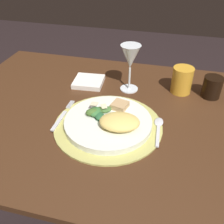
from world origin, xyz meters
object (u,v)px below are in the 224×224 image
object	(u,v)px
spoon	(159,126)
napkin	(89,82)
fork	(62,116)
amber_tumbler	(182,80)
dinner_plate	(108,122)
dark_tumbler	(212,87)
dining_table	(117,152)
wine_glass	(130,58)

from	to	relation	value
spoon	napkin	size ratio (longest dim) A/B	1.22
fork	spoon	xyz separation A→B (m)	(0.31, 0.03, 0.00)
amber_tumbler	fork	bearing A→B (deg)	-144.11
spoon	amber_tumbler	size ratio (longest dim) A/B	1.40
dinner_plate	dark_tumbler	bearing A→B (deg)	39.20
napkin	dark_tumbler	distance (m)	0.47
dinner_plate	dark_tumbler	size ratio (longest dim) A/B	3.48
dining_table	napkin	distance (m)	0.30
dinner_plate	napkin	world-z (taller)	dinner_plate
dining_table	napkin	bearing A→B (deg)	133.10
wine_glass	dinner_plate	bearing A→B (deg)	-94.89
spoon	wine_glass	world-z (taller)	wine_glass
fork	wine_glass	distance (m)	0.32
wine_glass	spoon	bearing A→B (deg)	-57.55
spoon	amber_tumbler	world-z (taller)	amber_tumbler
napkin	wine_glass	xyz separation A→B (m)	(0.17, -0.00, 0.12)
dining_table	amber_tumbler	xyz separation A→B (m)	(0.20, 0.20, 0.23)
dinner_plate	napkin	xyz separation A→B (m)	(-0.15, 0.24, -0.01)
napkin	amber_tumbler	size ratio (longest dim) A/B	1.15
dinner_plate	fork	size ratio (longest dim) A/B	1.60
spoon	napkin	distance (m)	0.37
napkin	amber_tumbler	bearing A→B (deg)	4.51
fork	dining_table	bearing A→B (deg)	22.32
dark_tumbler	napkin	bearing A→B (deg)	-177.44
amber_tumbler	napkin	bearing A→B (deg)	-175.49
dinner_plate	amber_tumbler	distance (m)	0.35
dinner_plate	dark_tumbler	xyz separation A→B (m)	(0.32, 0.26, 0.02)
dinner_plate	napkin	distance (m)	0.28
amber_tumbler	dinner_plate	bearing A→B (deg)	-128.31
dining_table	spoon	size ratio (longest dim) A/B	8.82
dinner_plate	fork	distance (m)	0.16
dining_table	dinner_plate	bearing A→B (deg)	-100.85
dining_table	wine_glass	xyz separation A→B (m)	(0.01, 0.17, 0.31)
fork	napkin	size ratio (longest dim) A/B	1.50
dinner_plate	spoon	distance (m)	0.16
dinner_plate	amber_tumbler	bearing A→B (deg)	51.69
dinner_plate	wine_glass	xyz separation A→B (m)	(0.02, 0.24, 0.11)
dinner_plate	fork	bearing A→B (deg)	179.11
dinner_plate	spoon	bearing A→B (deg)	10.11
dinner_plate	amber_tumbler	size ratio (longest dim) A/B	2.77
spoon	wine_glass	xyz separation A→B (m)	(-0.14, 0.21, 0.12)
dining_table	wine_glass	world-z (taller)	wine_glass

